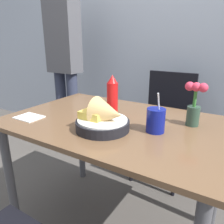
{
  "coord_description": "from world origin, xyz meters",
  "views": [
    {
      "loc": [
        0.57,
        -0.95,
        1.14
      ],
      "look_at": [
        0.01,
        -0.04,
        0.79
      ],
      "focal_mm": 35.0,
      "sensor_mm": 36.0,
      "label": 1
    }
  ],
  "objects": [
    {
      "name": "wall_window",
      "position": [
        0.0,
        1.18,
        1.3
      ],
      "size": [
        7.0,
        0.06,
        2.6
      ],
      "color": "#9EA8B7",
      "rests_on": "ground_plane"
    },
    {
      "name": "food_basket",
      "position": [
        0.03,
        -0.14,
        0.79
      ],
      "size": [
        0.26,
        0.26,
        0.16
      ],
      "color": "black",
      "rests_on": "dining_table"
    },
    {
      "name": "dining_table",
      "position": [
        0.0,
        0.0,
        0.63
      ],
      "size": [
        1.17,
        0.78,
        0.73
      ],
      "color": "brown",
      "rests_on": "ground_plane"
    },
    {
      "name": "flower_vase",
      "position": [
        0.37,
        0.14,
        0.84
      ],
      "size": [
        0.11,
        0.06,
        0.22
      ],
      "color": "#2D4738",
      "rests_on": "dining_table"
    },
    {
      "name": "napkin",
      "position": [
        -0.43,
        -0.22,
        0.73
      ],
      "size": [
        0.14,
        0.11,
        0.01
      ],
      "color": "white",
      "rests_on": "dining_table"
    },
    {
      "name": "chair_far_window",
      "position": [
        0.05,
        0.77,
        0.53
      ],
      "size": [
        0.4,
        0.4,
        0.89
      ],
      "color": "black",
      "rests_on": "ground_plane"
    },
    {
      "name": "ketchup_bottle",
      "position": [
        -0.06,
        0.07,
        0.84
      ],
      "size": [
        0.06,
        0.06,
        0.23
      ],
      "color": "red",
      "rests_on": "dining_table"
    },
    {
      "name": "drink_cup",
      "position": [
        0.24,
        -0.03,
        0.78
      ],
      "size": [
        0.09,
        0.09,
        0.19
      ],
      "color": "navy",
      "rests_on": "dining_table"
    },
    {
      "name": "person_standing",
      "position": [
        -0.99,
        0.68,
        1.01
      ],
      "size": [
        0.32,
        0.19,
        1.73
      ],
      "color": "#2D3347",
      "rests_on": "ground_plane"
    }
  ]
}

